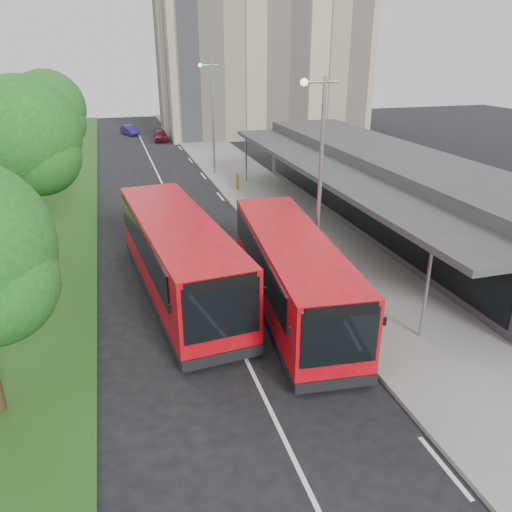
{
  "coord_description": "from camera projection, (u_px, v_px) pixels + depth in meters",
  "views": [
    {
      "loc": [
        -3.43,
        -15.25,
        9.05
      ],
      "look_at": [
        1.67,
        2.1,
        1.5
      ],
      "focal_mm": 35.0,
      "sensor_mm": 36.0,
      "label": 1
    }
  ],
  "objects": [
    {
      "name": "tree_mid",
      "position": [
        24.0,
        142.0,
        22.06
      ],
      "size": [
        5.04,
        5.04,
        8.1
      ],
      "color": "black",
      "rests_on": "ground"
    },
    {
      "name": "lamp_post_near",
      "position": [
        319.0,
        172.0,
        18.91
      ],
      "size": [
        1.44,
        0.28,
        8.0
      ],
      "color": "gray",
      "rests_on": "pavement"
    },
    {
      "name": "tree_far",
      "position": [
        48.0,
        114.0,
        32.74
      ],
      "size": [
        4.9,
        4.9,
        7.88
      ],
      "color": "black",
      "rests_on": "ground"
    },
    {
      "name": "bus_main",
      "position": [
        292.0,
        274.0,
        18.11
      ],
      "size": [
        3.55,
        10.43,
        2.9
      ],
      "rotation": [
        0.0,
        0.0,
        -0.1
      ],
      "color": "red",
      "rests_on": "ground"
    },
    {
      "name": "car_far",
      "position": [
        130.0,
        130.0,
        56.13
      ],
      "size": [
        2.09,
        3.36,
        1.05
      ],
      "primitive_type": "imported",
      "rotation": [
        0.0,
        0.0,
        0.34
      ],
      "color": "navy",
      "rests_on": "ground"
    },
    {
      "name": "office_block",
      "position": [
        261.0,
        49.0,
        55.24
      ],
      "size": [
        22.0,
        12.0,
        18.0
      ],
      "primitive_type": "cube",
      "color": "tan",
      "rests_on": "ground"
    },
    {
      "name": "lane_centre_line",
      "position": [
        172.0,
        205.0,
        31.16
      ],
      "size": [
        0.12,
        70.0,
        0.01
      ],
      "primitive_type": "cube",
      "color": "silver",
      "rests_on": "ground"
    },
    {
      "name": "car_near",
      "position": [
        161.0,
        136.0,
        52.36
      ],
      "size": [
        1.62,
        3.43,
        1.14
      ],
      "primitive_type": "imported",
      "rotation": [
        0.0,
        0.0,
        -0.08
      ],
      "color": "#5C0D1E",
      "rests_on": "ground"
    },
    {
      "name": "kerb_dashes",
      "position": [
        211.0,
        185.0,
        35.56
      ],
      "size": [
        0.12,
        56.0,
        0.01
      ],
      "color": "silver",
      "rests_on": "ground"
    },
    {
      "name": "pavement",
      "position": [
        244.0,
        179.0,
        37.12
      ],
      "size": [
        5.0,
        80.0,
        0.15
      ],
      "primitive_type": "cube",
      "color": "slate",
      "rests_on": "ground"
    },
    {
      "name": "litter_bin",
      "position": [
        269.0,
        206.0,
        29.0
      ],
      "size": [
        0.57,
        0.57,
        0.86
      ],
      "primitive_type": "cylinder",
      "rotation": [
        0.0,
        0.0,
        -0.22
      ],
      "color": "#371F16",
      "rests_on": "pavement"
    },
    {
      "name": "grass_verge",
      "position": [
        59.0,
        192.0,
        33.75
      ],
      "size": [
        5.0,
        80.0,
        0.1
      ],
      "primitive_type": "cube",
      "color": "#1D4E19",
      "rests_on": "ground"
    },
    {
      "name": "lamp_post_far",
      "position": [
        212.0,
        112.0,
        36.61
      ],
      "size": [
        1.44,
        0.28,
        8.0
      ],
      "color": "gray",
      "rests_on": "pavement"
    },
    {
      "name": "ground",
      "position": [
        228.0,
        321.0,
        17.88
      ],
      "size": [
        120.0,
        120.0,
        0.0
      ],
      "primitive_type": "plane",
      "color": "black",
      "rests_on": "ground"
    },
    {
      "name": "bus_second",
      "position": [
        178.0,
        257.0,
        19.27
      ],
      "size": [
        3.81,
        11.19,
        3.11
      ],
      "rotation": [
        0.0,
        0.0,
        0.1
      ],
      "color": "red",
      "rests_on": "ground"
    },
    {
      "name": "bollard",
      "position": [
        237.0,
        181.0,
        33.82
      ],
      "size": [
        0.19,
        0.19,
        1.11
      ],
      "primitive_type": "cylinder",
      "rotation": [
        0.0,
        0.0,
        -0.09
      ],
      "color": "yellow",
      "rests_on": "pavement"
    },
    {
      "name": "station_building",
      "position": [
        388.0,
        188.0,
        27.0
      ],
      "size": [
        7.7,
        26.0,
        4.0
      ],
      "color": "#333336",
      "rests_on": "ground"
    }
  ]
}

